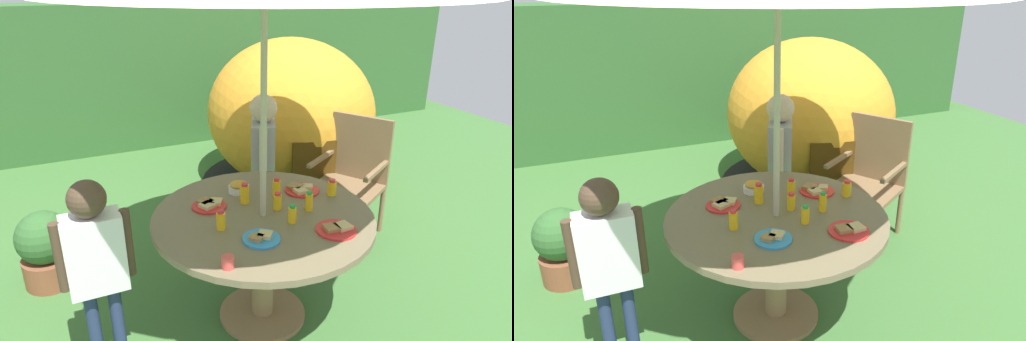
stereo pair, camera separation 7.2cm
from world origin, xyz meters
The scene contains 21 objects.
ground_plane centered at (0.00, 0.00, -0.01)m, with size 10.00×10.00×0.02m, color #3D6B33.
hedge_backdrop centered at (0.00, 3.73, 0.86)m, with size 9.00×0.70×1.73m, color #33602D.
garden_table centered at (0.00, 0.00, 0.59)m, with size 1.30×1.30×0.73m.
wooden_chair centered at (1.14, 0.69, 0.54)m, with size 0.67×0.68×0.98m.
dome_tent centered at (1.15, 1.82, 0.73)m, with size 2.17×2.17×1.48m.
potted_plant centered at (-1.22, 0.94, 0.28)m, with size 0.37×0.37×0.55m.
child_in_grey_shirt centered at (0.40, 0.84, 0.78)m, with size 0.29×0.38×1.22m.
child_in_white_shirt centered at (-0.94, 0.00, 0.72)m, with size 0.39×0.19×1.12m.
snack_bowl centered at (-0.01, 0.34, 0.76)m, with size 0.13×0.13×0.07m.
plate_front_edge centered at (-0.25, 0.23, 0.74)m, with size 0.21×0.21×0.03m.
plate_mid_right centered at (0.29, -0.33, 0.74)m, with size 0.22×0.22×0.03m.
plate_back_edge centered at (0.36, 0.19, 0.74)m, with size 0.22×0.22×0.03m.
plate_near_right centered at (-0.13, -0.25, 0.74)m, with size 0.20×0.20×0.03m.
juice_bottle_near_left centered at (0.18, 0.19, 0.79)m, with size 0.05×0.05×0.12m.
juice_bottle_far_left centered at (0.51, 0.06, 0.78)m, with size 0.06×0.06×0.11m.
juice_bottle_far_right centered at (-0.04, 0.19, 0.79)m, with size 0.06×0.06×0.13m.
juice_bottle_center_front centered at (-0.28, -0.05, 0.78)m, with size 0.05×0.05×0.12m.
juice_bottle_center_back centered at (0.11, 0.03, 0.78)m, with size 0.05×0.05×0.11m.
juice_bottle_mid_left centered at (0.27, -0.06, 0.79)m, with size 0.05×0.05×0.12m.
juice_bottle_spot_a centered at (0.11, -0.15, 0.78)m, with size 0.05×0.05×0.11m.
cup_near centered at (-0.38, -0.41, 0.76)m, with size 0.06×0.06×0.06m, color #E04C47.
Camera 2 is at (-0.96, -2.19, 2.03)m, focal length 32.54 mm.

